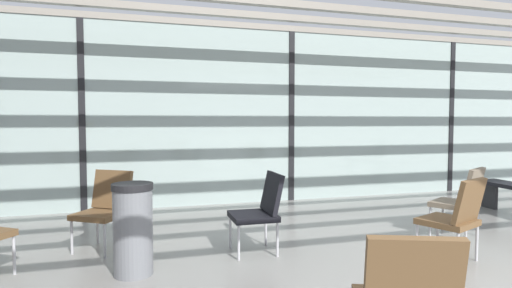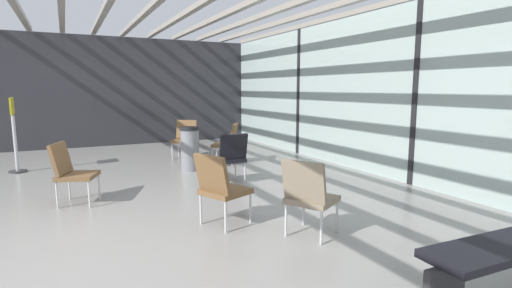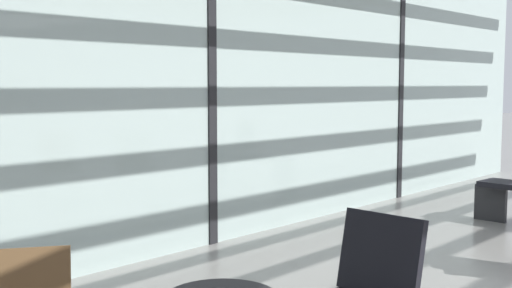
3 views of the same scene
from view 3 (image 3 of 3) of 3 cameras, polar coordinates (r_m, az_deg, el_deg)
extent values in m
cube|color=#A3B7B2|center=(6.16, -4.24, 4.98)|extent=(14.00, 0.08, 3.03)
cube|color=black|center=(6.16, -4.24, 4.98)|extent=(0.10, 0.12, 3.03)
cube|color=black|center=(8.92, 12.58, 4.99)|extent=(0.10, 0.12, 3.03)
ellipsoid|color=#B2BCD6|center=(9.75, -19.78, 6.57)|extent=(11.54, 3.62, 3.62)
sphere|color=black|center=(8.07, -17.38, 8.88)|extent=(0.28, 0.28, 0.28)
cube|color=black|center=(3.52, 11.09, -9.68)|extent=(0.15, 0.48, 0.44)
cube|color=#262628|center=(7.77, 20.23, -4.97)|extent=(0.06, 0.36, 0.41)
camera|label=1|loc=(2.87, 102.87, -3.71)|focal=29.07mm
camera|label=2|loc=(8.61, 47.55, 4.03)|focal=26.52mm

